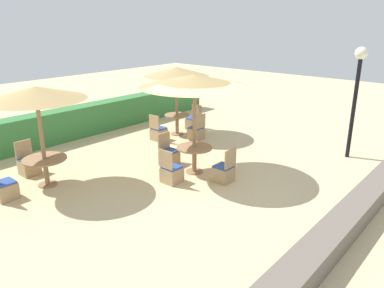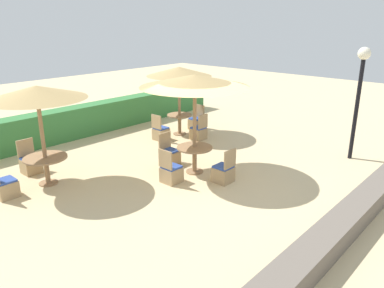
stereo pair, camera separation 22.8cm
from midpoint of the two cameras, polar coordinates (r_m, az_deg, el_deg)
name	(u,v)px [view 1 (the left image)]	position (r m, az deg, el deg)	size (l,w,h in m)	color
ground_plane	(209,181)	(9.90, 1.98, -5.67)	(40.00, 40.00, 0.00)	#D1BA8C
hedge_row	(77,122)	(14.13, -17.62, 3.23)	(13.00, 0.70, 1.09)	#387A3D
stone_border	(349,219)	(8.29, 22.04, -10.49)	(10.00, 0.56, 0.44)	#6B6056
lamp_post	(357,81)	(11.97, 23.41, 8.82)	(0.36, 0.36, 3.32)	black
parasol_back_left	(36,94)	(9.73, -23.34, 7.08)	(2.38, 2.38, 2.55)	#93704C
round_table_back_left	(45,164)	(10.20, -22.07, -2.83)	(1.09, 1.09, 0.73)	#93704C
patio_chair_back_left_west	(5,189)	(9.94, -27.25, -6.11)	(0.46, 0.46, 0.93)	tan
patio_chair_back_left_north	(29,165)	(11.21, -24.14, -2.97)	(0.46, 0.46, 0.93)	tan
parasol_back_right	(176,72)	(13.41, -2.89, 10.93)	(2.32, 2.32, 2.47)	#93704C
round_table_back_right	(177,120)	(13.75, -2.77, 3.71)	(0.91, 0.91, 0.75)	#93704C
patio_chair_back_right_west	(158,133)	(13.21, -5.63, 1.71)	(0.46, 0.46, 0.93)	tan
patio_chair_back_right_south	(197,132)	(13.22, 0.20, 1.82)	(0.46, 0.46, 0.93)	tan
patio_chair_back_right_east	(193,123)	(14.47, -0.22, 3.29)	(0.46, 0.46, 0.93)	tan
parasol_center	(195,81)	(9.78, -0.29, 9.57)	(2.89, 2.89, 2.71)	#93704C
round_table_center	(194,153)	(10.27, -0.27, -1.37)	(0.98, 0.98, 0.74)	#93704C
patio_chair_center_south	(224,172)	(9.80, 4.22, -4.32)	(0.46, 0.46, 0.93)	tan
patio_chair_center_north	(169,156)	(10.94, -4.14, -1.83)	(0.46, 0.46, 0.93)	tan
patio_chair_center_west	(171,173)	(9.75, -3.84, -4.43)	(0.46, 0.46, 0.93)	tan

